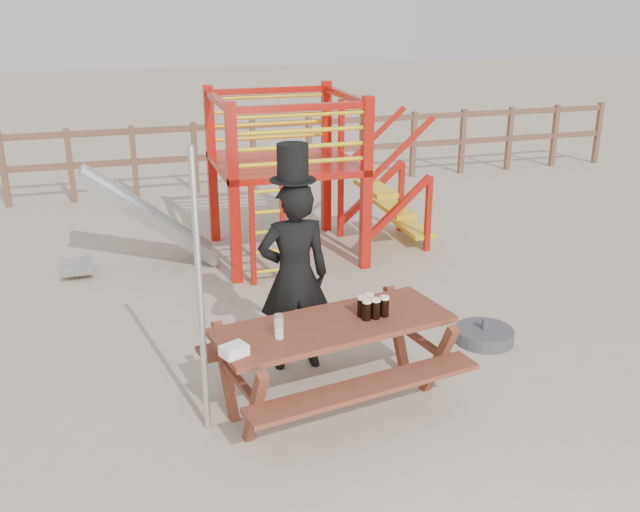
# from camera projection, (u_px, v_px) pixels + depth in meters

# --- Properties ---
(ground) EXTENTS (60.00, 60.00, 0.00)m
(ground) POSITION_uv_depth(u_px,v_px,m) (369.00, 392.00, 6.06)
(ground) COLOR tan
(ground) RESTS_ON ground
(back_fence) EXTENTS (15.09, 0.09, 1.20)m
(back_fence) POSITION_uv_depth(u_px,v_px,m) (224.00, 148.00, 12.09)
(back_fence) COLOR brown
(back_fence) RESTS_ON ground
(playground_fort) EXTENTS (4.71, 1.84, 2.10)m
(playground_fort) POSITION_uv_depth(u_px,v_px,m) (279.00, 174.00, 8.94)
(playground_fort) COLOR #AE140B
(playground_fort) RESTS_ON ground
(picnic_table) EXTENTS (2.10, 1.62, 0.74)m
(picnic_table) POSITION_uv_depth(u_px,v_px,m) (334.00, 353.00, 5.73)
(picnic_table) COLOR brown
(picnic_table) RESTS_ON ground
(man_with_hat) EXTENTS (0.65, 0.45, 2.04)m
(man_with_hat) POSITION_uv_depth(u_px,v_px,m) (294.00, 272.00, 6.20)
(man_with_hat) COLOR black
(man_with_hat) RESTS_ON ground
(metal_pole) EXTENTS (0.05, 0.05, 2.22)m
(metal_pole) POSITION_uv_depth(u_px,v_px,m) (200.00, 297.00, 5.17)
(metal_pole) COLOR #B2B2B7
(metal_pole) RESTS_ON ground
(parasol_base) EXTENTS (0.57, 0.57, 0.24)m
(parasol_base) POSITION_uv_depth(u_px,v_px,m) (484.00, 335.00, 6.93)
(parasol_base) COLOR #3C3C42
(parasol_base) RESTS_ON ground
(paper_bag) EXTENTS (0.22, 0.20, 0.08)m
(paper_bag) POSITION_uv_depth(u_px,v_px,m) (234.00, 350.00, 5.11)
(paper_bag) COLOR white
(paper_bag) RESTS_ON picnic_table
(stout_pints) EXTENTS (0.25, 0.18, 0.17)m
(stout_pints) POSITION_uv_depth(u_px,v_px,m) (372.00, 307.00, 5.71)
(stout_pints) COLOR black
(stout_pints) RESTS_ON picnic_table
(empty_glasses) EXTENTS (0.10, 0.16, 0.15)m
(empty_glasses) POSITION_uv_depth(u_px,v_px,m) (279.00, 327.00, 5.40)
(empty_glasses) COLOR silver
(empty_glasses) RESTS_ON picnic_table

